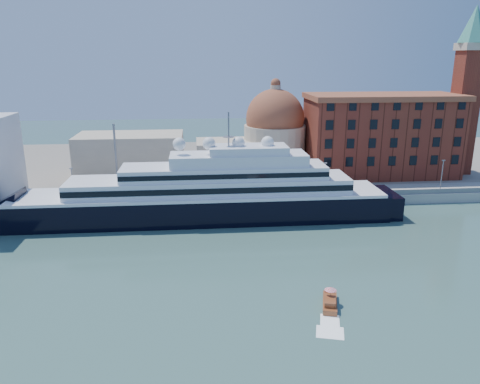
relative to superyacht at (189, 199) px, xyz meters
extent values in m
plane|color=#325751|center=(2.99, -23.00, -4.85)|extent=(400.00, 400.00, 0.00)
cube|color=gray|center=(2.99, 11.00, -3.60)|extent=(180.00, 10.00, 2.50)
cube|color=slate|center=(2.99, 52.00, -3.85)|extent=(260.00, 72.00, 2.00)
cube|color=slate|center=(2.99, 6.50, -1.75)|extent=(180.00, 0.10, 1.20)
cube|color=black|center=(2.56, 0.00, -2.50)|extent=(83.33, 12.82, 6.94)
cube|color=black|center=(44.22, 0.00, -2.71)|extent=(6.41, 11.75, 6.41)
cube|color=white|center=(2.56, 0.00, 1.24)|extent=(81.19, 13.03, 0.64)
cube|color=white|center=(4.70, 0.00, 3.16)|extent=(61.96, 10.68, 3.20)
cube|color=black|center=(4.70, -5.34, 3.16)|extent=(61.96, 0.15, 1.28)
cube|color=white|center=(7.90, 0.00, 6.15)|extent=(44.87, 9.61, 2.78)
cube|color=white|center=(11.10, 0.00, 8.83)|extent=(29.91, 8.55, 2.56)
cube|color=white|center=(13.24, 0.00, 10.96)|extent=(17.09, 7.48, 1.71)
cylinder|color=slate|center=(8.97, 0.00, 15.45)|extent=(0.32, 0.32, 7.48)
sphere|color=white|center=(-1.71, 0.00, 12.46)|extent=(2.78, 2.78, 2.78)
sphere|color=white|center=(4.70, 0.00, 12.46)|extent=(2.78, 2.78, 2.78)
sphere|color=white|center=(11.10, 0.00, 12.46)|extent=(2.78, 2.78, 2.78)
sphere|color=white|center=(17.51, 0.00, 12.46)|extent=(2.78, 2.78, 2.78)
cube|color=white|center=(-32.71, -0.17, -4.24)|extent=(12.49, 5.29, 1.62)
cube|color=white|center=(-30.69, 0.04, -2.93)|extent=(4.29, 2.94, 1.21)
cube|color=brown|center=(20.99, -40.12, -4.49)|extent=(3.58, 6.40, 1.01)
cube|color=brown|center=(20.72, -41.09, -3.63)|extent=(2.24, 2.87, 0.81)
cylinder|color=slate|center=(21.13, -39.63, -3.23)|extent=(0.06, 0.06, 1.62)
cone|color=red|center=(21.13, -39.63, -2.32)|extent=(1.82, 1.82, 0.41)
cube|color=maroon|center=(54.99, 29.00, 8.15)|extent=(42.00, 18.00, 22.00)
cube|color=brown|center=(54.99, 29.00, 19.65)|extent=(43.00, 19.00, 1.50)
cube|color=maroon|center=(78.99, 29.00, 14.65)|extent=(6.00, 6.00, 35.00)
cube|color=beige|center=(78.99, 29.00, 33.15)|extent=(7.00, 7.00, 2.00)
cone|color=teal|center=(78.99, 29.00, 39.15)|extent=(8.40, 8.40, 10.00)
cylinder|color=beige|center=(24.99, 35.00, 4.15)|extent=(18.00, 18.00, 14.00)
sphere|color=brown|center=(24.99, 35.00, 13.15)|extent=(17.00, 17.00, 17.00)
cylinder|color=beige|center=(24.99, 35.00, 21.15)|extent=(3.00, 3.00, 3.00)
cube|color=beige|center=(10.99, 33.00, 2.15)|extent=(18.00, 14.00, 10.00)
cube|color=beige|center=(-17.01, 35.00, 3.15)|extent=(30.00, 16.00, 12.00)
cylinder|color=slate|center=(-27.01, 8.00, 1.65)|extent=(0.24, 0.24, 8.00)
cube|color=slate|center=(-27.01, 8.00, 5.75)|extent=(0.80, 0.30, 0.25)
cylinder|color=slate|center=(2.99, 8.00, 1.65)|extent=(0.24, 0.24, 8.00)
cube|color=slate|center=(2.99, 8.00, 5.75)|extent=(0.80, 0.30, 0.25)
cylinder|color=slate|center=(32.99, 8.00, 1.65)|extent=(0.24, 0.24, 8.00)
cube|color=slate|center=(32.99, 8.00, 5.75)|extent=(0.80, 0.30, 0.25)
cylinder|color=slate|center=(62.99, 8.00, 1.65)|extent=(0.24, 0.24, 8.00)
cube|color=slate|center=(62.99, 8.00, 5.75)|extent=(0.80, 0.30, 0.25)
cylinder|color=slate|center=(-17.01, 10.00, 6.65)|extent=(0.50, 0.50, 18.00)
camera|label=1|loc=(1.98, -100.22, 30.69)|focal=35.00mm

